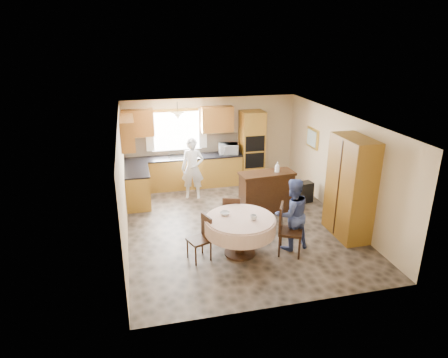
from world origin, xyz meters
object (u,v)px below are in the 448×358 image
oven_tower (252,147)px  person_sink (193,169)px  sideboard (266,193)px  chair_right (287,227)px  chair_left (202,236)px  person_dining (292,214)px  chair_back (232,214)px  cupboard (350,188)px  dining_table (240,226)px

oven_tower → person_sink: oven_tower is taller
sideboard → oven_tower: bearing=78.6°
oven_tower → chair_right: (-0.53, -4.11, -0.48)m
chair_left → person_sink: bearing=154.5°
person_dining → person_sink: bearing=-71.3°
sideboard → chair_back: (-1.15, -1.02, 0.03)m
oven_tower → cupboard: (1.07, -3.68, 0.05)m
chair_left → chair_back: size_ratio=0.98×
chair_left → cupboard: bearing=74.8°
oven_tower → chair_back: 3.47m
sideboard → chair_right: size_ratio=1.27×
sideboard → person_dining: bearing=-97.5°
chair_left → oven_tower: bearing=131.1°
oven_tower → chair_back: oven_tower is taller
cupboard → person_sink: (-2.95, 2.86, -0.28)m
chair_back → person_sink: (-0.48, 2.30, 0.31)m
sideboard → dining_table: 2.19m
person_sink → oven_tower: bearing=38.0°
cupboard → person_dining: (-1.42, -0.26, -0.34)m
sideboard → cupboard: 2.15m
oven_tower → person_dining: 3.96m
dining_table → person_sink: bearing=98.0°
sideboard → dining_table: (-1.19, -1.84, 0.15)m
person_sink → person_dining: (1.53, -3.12, -0.06)m
chair_left → chair_back: 1.14m
chair_left → person_sink: person_sink is taller
chair_left → chair_back: (0.80, 0.81, 0.01)m
person_sink → chair_left: bearing=-81.4°
dining_table → chair_right: chair_right is taller
sideboard → chair_left: sideboard is taller
cupboard → dining_table: bearing=-174.0°
cupboard → person_sink: bearing=135.9°
sideboard → chair_back: sideboard is taller
chair_right → oven_tower: bearing=19.0°
oven_tower → person_sink: bearing=-156.6°
oven_tower → dining_table: 4.22m
sideboard → chair_left: 2.67m
chair_back → person_dining: person_dining is taller
oven_tower → sideboard: (-0.25, -2.10, -0.58)m
cupboard → person_sink: size_ratio=1.35×
cupboard → dining_table: cupboard is taller
person_dining → oven_tower: bearing=-102.5°
sideboard → cupboard: bearing=-54.4°
cupboard → person_dining: bearing=-169.7°
chair_left → chair_right: bearing=64.2°
chair_left → chair_back: chair_back is taller
oven_tower → person_dining: oven_tower is taller
chair_back → person_dining: bearing=162.1°
cupboard → dining_table: size_ratio=1.57×
cupboard → chair_right: size_ratio=2.10×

